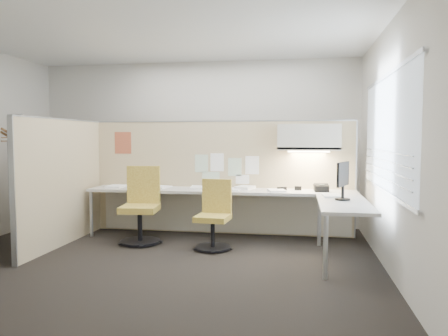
% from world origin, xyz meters
% --- Properties ---
extents(floor, '(5.50, 4.50, 0.01)m').
position_xyz_m(floor, '(0.00, 0.00, -0.01)').
color(floor, black).
rests_on(floor, ground).
extents(ceiling, '(5.50, 4.50, 0.01)m').
position_xyz_m(ceiling, '(0.00, 0.00, 2.80)').
color(ceiling, white).
rests_on(ceiling, wall_back).
extents(wall_back, '(5.50, 0.02, 2.80)m').
position_xyz_m(wall_back, '(0.00, 2.25, 1.40)').
color(wall_back, beige).
rests_on(wall_back, ground).
extents(wall_front, '(5.50, 0.02, 2.80)m').
position_xyz_m(wall_front, '(0.00, -2.25, 1.40)').
color(wall_front, beige).
rests_on(wall_front, ground).
extents(wall_right, '(0.02, 4.50, 2.80)m').
position_xyz_m(wall_right, '(2.75, 0.00, 1.40)').
color(wall_right, beige).
rests_on(wall_right, ground).
extents(window_pane, '(0.01, 2.80, 1.30)m').
position_xyz_m(window_pane, '(2.73, 0.00, 1.55)').
color(window_pane, '#909DA7').
rests_on(window_pane, wall_right).
extents(partition_back, '(4.10, 0.06, 1.75)m').
position_xyz_m(partition_back, '(0.55, 1.60, 0.88)').
color(partition_back, '#C6B589').
rests_on(partition_back, floor).
extents(partition_left, '(0.06, 2.20, 1.75)m').
position_xyz_m(partition_left, '(-1.50, 0.50, 0.88)').
color(partition_left, '#C6B589').
rests_on(partition_left, floor).
extents(desk, '(4.00, 2.07, 0.73)m').
position_xyz_m(desk, '(0.93, 1.13, 0.60)').
color(desk, beige).
rests_on(desk, floor).
extents(overhead_bin, '(0.90, 0.36, 0.38)m').
position_xyz_m(overhead_bin, '(1.90, 1.39, 1.51)').
color(overhead_bin, beige).
rests_on(overhead_bin, partition_back).
extents(task_light_strip, '(0.60, 0.06, 0.02)m').
position_xyz_m(task_light_strip, '(1.90, 1.39, 1.30)').
color(task_light_strip, '#FFEABF').
rests_on(task_light_strip, overhead_bin).
extents(pinned_papers, '(1.01, 0.00, 0.47)m').
position_xyz_m(pinned_papers, '(0.63, 1.57, 1.03)').
color(pinned_papers, '#8CBF8C').
rests_on(pinned_papers, partition_back).
extents(poster, '(0.28, 0.00, 0.35)m').
position_xyz_m(poster, '(-1.05, 1.57, 1.42)').
color(poster, '#FF5320').
rests_on(poster, partition_back).
extents(chair_left, '(0.57, 0.58, 1.08)m').
position_xyz_m(chair_left, '(-0.46, 0.78, 0.50)').
color(chair_left, black).
rests_on(chair_left, floor).
extents(chair_right, '(0.49, 0.49, 0.92)m').
position_xyz_m(chair_right, '(0.64, 0.62, 0.43)').
color(chair_right, black).
rests_on(chair_right, floor).
extents(monitor, '(0.19, 0.43, 0.47)m').
position_xyz_m(monitor, '(2.30, 0.41, 1.00)').
color(monitor, black).
rests_on(monitor, desk).
extents(phone, '(0.22, 0.21, 0.12)m').
position_xyz_m(phone, '(2.08, 1.27, 0.78)').
color(phone, black).
rests_on(phone, desk).
extents(stapler, '(0.14, 0.10, 0.05)m').
position_xyz_m(stapler, '(1.52, 1.32, 0.76)').
color(stapler, black).
rests_on(stapler, desk).
extents(tape_dispenser, '(0.10, 0.06, 0.06)m').
position_xyz_m(tape_dispenser, '(1.75, 1.37, 0.76)').
color(tape_dispenser, black).
rests_on(tape_dispenser, desk).
extents(coat_hook, '(0.18, 0.41, 1.25)m').
position_xyz_m(coat_hook, '(-1.58, -0.46, 1.43)').
color(coat_hook, silver).
rests_on(coat_hook, partition_left).
extents(paper_stack_0, '(0.23, 0.30, 0.03)m').
position_xyz_m(paper_stack_0, '(-1.05, 1.26, 0.75)').
color(paper_stack_0, white).
rests_on(paper_stack_0, desk).
extents(paper_stack_1, '(0.29, 0.35, 0.02)m').
position_xyz_m(paper_stack_1, '(-0.34, 1.34, 0.74)').
color(paper_stack_1, white).
rests_on(paper_stack_1, desk).
extents(paper_stack_2, '(0.27, 0.33, 0.04)m').
position_xyz_m(paper_stack_2, '(0.28, 1.24, 0.75)').
color(paper_stack_2, white).
rests_on(paper_stack_2, desk).
extents(paper_stack_3, '(0.28, 0.34, 0.01)m').
position_xyz_m(paper_stack_3, '(0.81, 1.31, 0.74)').
color(paper_stack_3, white).
rests_on(paper_stack_3, desk).
extents(paper_stack_4, '(0.30, 0.35, 0.03)m').
position_xyz_m(paper_stack_4, '(1.45, 1.19, 0.74)').
color(paper_stack_4, white).
rests_on(paper_stack_4, desk).
extents(paper_stack_5, '(0.26, 0.32, 0.02)m').
position_xyz_m(paper_stack_5, '(2.19, 0.75, 0.74)').
color(paper_stack_5, white).
rests_on(paper_stack_5, desk).
extents(paper_stack_6, '(0.31, 0.36, 0.04)m').
position_xyz_m(paper_stack_6, '(0.96, 1.40, 0.75)').
color(paper_stack_6, white).
rests_on(paper_stack_6, desk).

